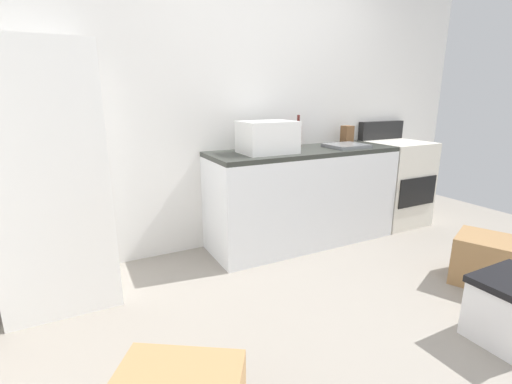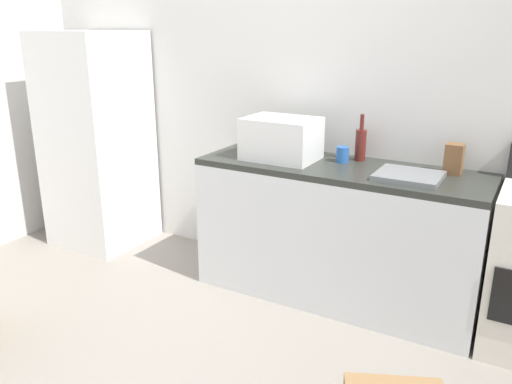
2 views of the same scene
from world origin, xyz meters
TOP-DOWN VIEW (x-y plane):
  - ground_plane at (0.00, 0.00)m, footprint 6.00×6.00m
  - wall_back at (0.00, 1.55)m, footprint 5.00×0.10m
  - kitchen_counter at (0.30, 1.20)m, footprint 1.80×0.60m
  - refrigerator at (-1.75, 1.15)m, footprint 0.68×0.66m
  - microwave at (-0.10, 1.17)m, footprint 0.46×0.34m
  - sink_basin at (0.74, 1.13)m, footprint 0.36×0.32m
  - wine_bottle at (0.36, 1.39)m, footprint 0.07×0.07m
  - coffee_mug at (0.28, 1.29)m, footprint 0.08×0.08m
  - knife_block at (0.94, 1.35)m, footprint 0.10×0.10m

SIDE VIEW (x-z plane):
  - ground_plane at x=0.00m, z-range 0.00..0.00m
  - kitchen_counter at x=0.30m, z-range 0.00..0.90m
  - refrigerator at x=-1.75m, z-range 0.00..1.70m
  - sink_basin at x=0.74m, z-range 0.90..0.93m
  - coffee_mug at x=0.28m, z-range 0.90..1.00m
  - knife_block at x=0.94m, z-range 0.90..1.08m
  - wine_bottle at x=0.36m, z-range 0.86..1.16m
  - microwave at x=-0.10m, z-range 0.90..1.17m
  - wall_back at x=0.00m, z-range 0.00..2.60m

